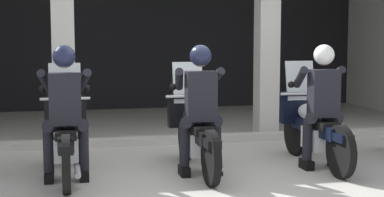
{
  "coord_description": "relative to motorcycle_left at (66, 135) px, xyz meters",
  "views": [
    {
      "loc": [
        -1.56,
        -6.9,
        1.68
      ],
      "look_at": [
        0.0,
        0.25,
        0.89
      ],
      "focal_mm": 53.61,
      "sensor_mm": 36.0,
      "label": 1
    }
  ],
  "objects": [
    {
      "name": "ground_plane",
      "position": [
        1.59,
        2.9,
        -0.5
      ],
      "size": [
        80.0,
        80.0,
        0.0
      ],
      "primitive_type": "plane",
      "color": "#A8A59E"
    },
    {
      "name": "police_officer_right",
      "position": [
        3.19,
        -0.31,
        0.44
      ],
      "size": [
        0.63,
        0.61,
        1.58
      ],
      "rotation": [
        0.0,
        0.0,
        -0.07
      ],
      "color": "black",
      "rests_on": "ground"
    },
    {
      "name": "motorcycle_left",
      "position": [
        0.0,
        0.0,
        0.0
      ],
      "size": [
        0.62,
        2.04,
        1.35
      ],
      "rotation": [
        0.0,
        0.0,
        -0.0
      ],
      "color": "black",
      "rests_on": "ground"
    },
    {
      "name": "station_building",
      "position": [
        1.67,
        4.72,
        1.67
      ],
      "size": [
        11.24,
        4.77,
        3.38
      ],
      "color": "black",
      "rests_on": "ground"
    },
    {
      "name": "police_officer_center",
      "position": [
        1.59,
        -0.32,
        0.44
      ],
      "size": [
        0.63,
        0.61,
        1.58
      ],
      "rotation": [
        0.0,
        0.0,
        0.0
      ],
      "color": "black",
      "rests_on": "ground"
    },
    {
      "name": "motorcycle_center",
      "position": [
        1.59,
        -0.03,
        0.0
      ],
      "size": [
        0.62,
        2.04,
        1.35
      ],
      "rotation": [
        0.0,
        0.0,
        0.0
      ],
      "color": "black",
      "rests_on": "ground"
    },
    {
      "name": "kerb_strip",
      "position": [
        1.67,
        1.77,
        -0.44
      ],
      "size": [
        10.74,
        0.24,
        0.12
      ],
      "primitive_type": "cube",
      "color": "#B7B5AD",
      "rests_on": "ground"
    },
    {
      "name": "motorcycle_right",
      "position": [
        3.19,
        -0.02,
        0.0
      ],
      "size": [
        0.62,
        2.04,
        1.35
      ],
      "rotation": [
        0.0,
        0.0,
        -0.07
      ],
      "color": "black",
      "rests_on": "ground"
    },
    {
      "name": "police_officer_left",
      "position": [
        -0.0,
        -0.28,
        0.44
      ],
      "size": [
        0.63,
        0.61,
        1.58
      ],
      "rotation": [
        0.0,
        0.0,
        -0.0
      ],
      "color": "black",
      "rests_on": "ground"
    }
  ]
}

